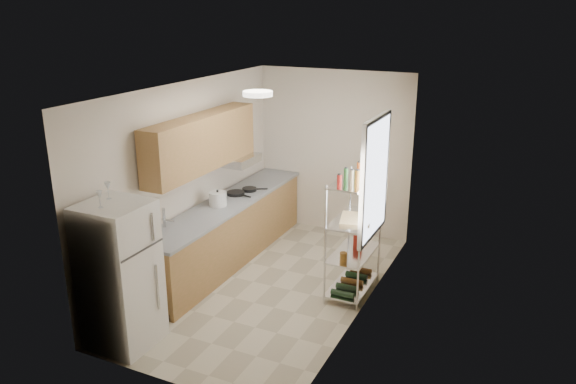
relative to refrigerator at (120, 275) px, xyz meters
The scene contains 16 objects.
room 2.08m from the refrigerator, 64.52° to the left, with size 2.52×4.42×2.62m.
counter_run 2.29m from the refrigerator, 91.23° to the left, with size 0.63×3.51×0.90m.
upper_cabinets 2.18m from the refrigerator, 95.49° to the left, with size 0.33×2.20×0.72m, color #A47146.
range_hood 2.79m from the refrigerator, 92.73° to the left, with size 0.50×0.60×0.12m, color #B7BABC.
window 3.11m from the refrigerator, 46.08° to the left, with size 0.06×1.00×1.46m, color white.
bakers_rack 2.85m from the refrigerator, 48.52° to the left, with size 0.45×0.90×1.73m.
ceiling_dome 2.49m from the refrigerator, 60.30° to the left, with size 0.34×0.34×0.06m, color white.
refrigerator is the anchor object (origin of this frame).
wine_glass_a 0.91m from the refrigerator, 143.75° to the left, with size 0.06×0.06×0.18m, color silver, non-canonical shape.
wine_glass_b 0.91m from the refrigerator, 97.42° to the right, with size 0.06×0.06×0.18m, color silver, non-canonical shape.
rice_cooker 2.09m from the refrigerator, 92.05° to the left, with size 0.24×0.24×0.20m, color silver.
frying_pan_large 2.59m from the refrigerator, 92.03° to the left, with size 0.26×0.26×0.04m, color black.
frying_pan_small 2.83m from the refrigerator, 89.93° to the left, with size 0.21×0.21×0.04m, color black.
cutting_board 2.83m from the refrigerator, 47.48° to the left, with size 0.36×0.46×0.03m, color tan.
espresso_machine 3.13m from the refrigerator, 50.19° to the left, with size 0.17×0.25×0.29m, color black.
storage_bag 2.99m from the refrigerator, 51.32° to the left, with size 0.10×0.15×0.17m, color #A42214.
Camera 1 is at (3.01, -5.90, 3.52)m, focal length 35.00 mm.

